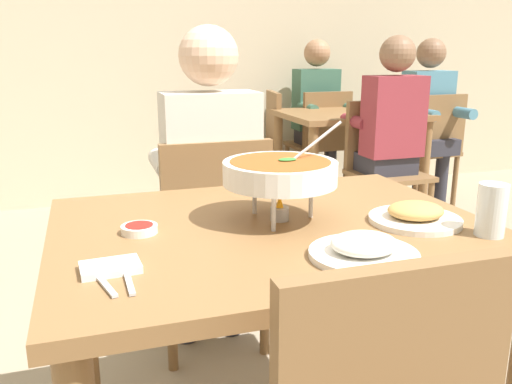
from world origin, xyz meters
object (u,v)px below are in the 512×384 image
object	(u,v)px
drink_glass	(491,213)
chair_bg_corner	(260,140)
patron_bg_middle	(317,109)
patron_bg_right	(389,127)
diner_main	(209,175)
appetizer_plate	(415,215)
dining_table_main	(273,269)
chair_diner_main	(212,234)
sauce_dish	(139,229)
chair_bg_left	(431,144)
patron_bg_left	(429,114)
curry_bowl	(280,173)
chair_bg_middle	(321,138)
chair_bg_right	(381,161)
rice_plate	(364,249)
dining_table_far	(349,131)

from	to	relation	value
drink_glass	chair_bg_corner	bearing A→B (deg)	82.05
patron_bg_middle	patron_bg_right	xyz separation A→B (m)	(-0.03, -1.17, 0.00)
diner_main	chair_bg_corner	xyz separation A→B (m)	(0.90, 2.09, -0.24)
appetizer_plate	dining_table_main	bearing A→B (deg)	164.97
dining_table_main	chair_diner_main	xyz separation A→B (m)	(-0.00, 0.72, -0.14)
sauce_dish	chair_bg_corner	distance (m)	3.08
chair_bg_left	patron_bg_left	distance (m)	0.24
curry_bowl	appetizer_plate	bearing A→B (deg)	-21.13
appetizer_plate	drink_glass	xyz separation A→B (m)	(0.11, -0.14, 0.04)
appetizer_plate	chair_bg_middle	size ratio (longest dim) A/B	0.27
diner_main	drink_glass	world-z (taller)	diner_main
diner_main	chair_bg_corner	bearing A→B (deg)	66.58
chair_bg_right	rice_plate	bearing A→B (deg)	-121.99
dining_table_main	chair_diner_main	distance (m)	0.74
dining_table_main	rice_plate	world-z (taller)	rice_plate
drink_glass	chair_bg_middle	distance (m)	3.18
dining_table_far	patron_bg_left	distance (m)	0.66
patron_bg_right	chair_bg_corner	bearing A→B (deg)	113.18
sauce_dish	drink_glass	distance (m)	0.86
chair_bg_left	patron_bg_right	bearing A→B (deg)	-142.64
patron_bg_left	rice_plate	bearing A→B (deg)	-127.88
chair_bg_middle	patron_bg_left	xyz separation A→B (m)	(0.66, -0.53, 0.24)
rice_plate	sauce_dish	distance (m)	0.55
diner_main	curry_bowl	xyz separation A→B (m)	(0.03, -0.72, 0.16)
diner_main	appetizer_plate	bearing A→B (deg)	-67.05
rice_plate	chair_bg_right	world-z (taller)	chair_bg_right
chair_diner_main	chair_bg_corner	distance (m)	2.31
drink_glass	chair_bg_right	size ratio (longest dim) A/B	0.14
diner_main	curry_bowl	bearing A→B (deg)	-87.77
chair_bg_middle	patron_bg_middle	size ratio (longest dim) A/B	0.69
chair_diner_main	chair_bg_left	xyz separation A→B (m)	(2.11, 1.54, 0.00)
drink_glass	patron_bg_right	bearing A→B (deg)	64.76
chair_bg_left	patron_bg_middle	distance (m)	0.96
rice_plate	chair_bg_left	size ratio (longest dim) A/B	0.27
rice_plate	diner_main	bearing A→B (deg)	96.09
chair_bg_right	patron_bg_right	xyz separation A→B (m)	(-0.01, -0.08, 0.24)
drink_glass	patron_bg_right	size ratio (longest dim) A/B	0.10
drink_glass	chair_bg_right	world-z (taller)	drink_glass
chair_diner_main	chair_bg_right	world-z (taller)	same
appetizer_plate	rice_plate	bearing A→B (deg)	-144.50
chair_diner_main	dining_table_main	bearing A→B (deg)	-90.00
chair_bg_corner	chair_bg_right	bearing A→B (deg)	-65.00
patron_bg_middle	patron_bg_right	size ratio (longest dim) A/B	1.00
chair_diner_main	dining_table_far	size ratio (longest dim) A/B	0.90
chair_diner_main	patron_bg_right	distance (m)	1.72
dining_table_main	patron_bg_right	world-z (taller)	patron_bg_right
patron_bg_left	patron_bg_middle	bearing A→B (deg)	136.45
patron_bg_middle	curry_bowl	bearing A→B (deg)	-116.06
patron_bg_left	chair_bg_left	bearing A→B (deg)	6.20
dining_table_main	patron_bg_right	size ratio (longest dim) A/B	0.86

